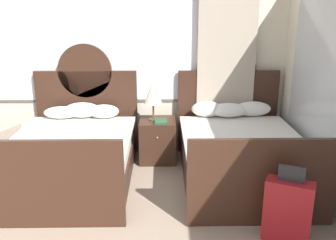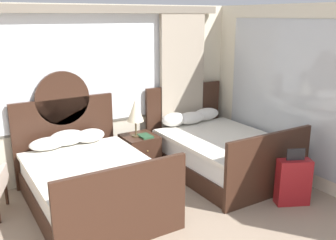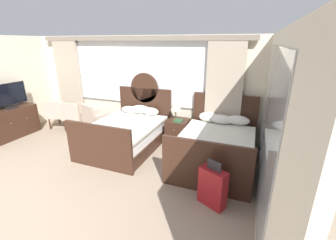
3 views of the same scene
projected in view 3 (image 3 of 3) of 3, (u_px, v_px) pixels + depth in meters
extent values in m
cube|color=beige|center=(139.00, 86.00, 6.42)|extent=(6.68, 0.07, 2.70)
cube|color=#646054|center=(137.00, 73.00, 6.26)|extent=(4.35, 0.02, 1.80)
cube|color=white|center=(137.00, 73.00, 6.25)|extent=(4.27, 0.02, 1.72)
cube|color=tan|center=(70.00, 83.00, 7.14)|extent=(0.88, 0.08, 2.60)
cube|color=tan|center=(223.00, 95.00, 5.50)|extent=(0.88, 0.08, 2.60)
cube|color=gray|center=(134.00, 38.00, 5.88)|extent=(6.14, 0.10, 0.12)
cube|color=beige|center=(271.00, 132.00, 3.12)|extent=(0.07, 4.80, 2.70)
cube|color=#B2B7BC|center=(267.00, 125.00, 3.40)|extent=(0.01, 3.36, 2.27)
cube|color=#382116|center=(127.00, 142.00, 5.68)|extent=(1.49, 2.08, 0.30)
cube|color=white|center=(126.00, 131.00, 5.58)|extent=(1.43, 1.98, 0.29)
cube|color=silver|center=(124.00, 125.00, 5.45)|extent=(1.53, 1.88, 0.06)
cube|color=#382116|center=(145.00, 111.00, 6.45)|extent=(1.57, 0.06, 1.32)
cylinder|color=#382116|center=(144.00, 88.00, 6.23)|extent=(0.82, 0.06, 0.82)
cube|color=#382116|center=(99.00, 147.00, 4.63)|extent=(1.57, 0.06, 0.98)
ellipsoid|color=white|center=(130.00, 109.00, 6.30)|extent=(0.53, 0.31, 0.18)
ellipsoid|color=white|center=(140.00, 109.00, 6.23)|extent=(0.54, 0.34, 0.22)
ellipsoid|color=white|center=(151.00, 111.00, 6.08)|extent=(0.45, 0.29, 0.20)
cube|color=#382116|center=(215.00, 157.00, 4.92)|extent=(1.49, 2.08, 0.30)
cube|color=white|center=(216.00, 145.00, 4.83)|extent=(1.43, 1.98, 0.29)
cube|color=silver|center=(216.00, 139.00, 4.70)|extent=(1.53, 1.88, 0.06)
cube|color=#382116|center=(224.00, 120.00, 5.70)|extent=(1.57, 0.06, 1.32)
cylinder|color=#382116|center=(226.00, 94.00, 5.48)|extent=(0.82, 0.06, 0.82)
cube|color=#382116|center=(205.00, 168.00, 3.87)|extent=(1.57, 0.06, 0.98)
ellipsoid|color=white|center=(209.00, 117.00, 5.59)|extent=(0.48, 0.31, 0.23)
ellipsoid|color=white|center=(221.00, 119.00, 5.45)|extent=(0.56, 0.31, 0.21)
ellipsoid|color=white|center=(238.00, 120.00, 5.36)|extent=(0.55, 0.25, 0.23)
cube|color=#382116|center=(178.00, 131.00, 5.88)|extent=(0.54, 0.54, 0.64)
sphere|color=tan|center=(174.00, 130.00, 5.59)|extent=(0.02, 0.02, 0.02)
cylinder|color=brown|center=(176.00, 119.00, 5.79)|extent=(0.14, 0.14, 0.02)
cylinder|color=brown|center=(176.00, 115.00, 5.75)|extent=(0.03, 0.03, 0.23)
cone|color=beige|center=(176.00, 103.00, 5.65)|extent=(0.27, 0.27, 0.36)
cube|color=#285133|center=(178.00, 121.00, 5.66)|extent=(0.18, 0.26, 0.03)
cube|color=#382116|center=(5.00, 125.00, 6.07)|extent=(0.52, 1.70, 0.82)
sphere|color=tan|center=(27.00, 118.00, 6.36)|extent=(0.03, 0.03, 0.03)
sphere|color=tan|center=(11.00, 123.00, 5.95)|extent=(0.03, 0.03, 0.03)
cube|color=black|center=(11.00, 107.00, 6.14)|extent=(0.20, 0.28, 0.04)
cylinder|color=black|center=(10.00, 106.00, 6.12)|extent=(0.04, 0.04, 0.05)
cube|color=black|center=(8.00, 95.00, 6.02)|extent=(0.04, 1.01, 0.58)
cube|color=black|center=(8.00, 95.00, 6.01)|extent=(0.01, 0.97, 0.54)
cube|color=#B29E8E|center=(97.00, 120.00, 6.52)|extent=(0.78, 0.78, 0.10)
cube|color=#B29E8E|center=(88.00, 113.00, 6.25)|extent=(0.60, 0.28, 0.44)
cube|color=#B29E8E|center=(102.00, 118.00, 6.31)|extent=(0.24, 0.54, 0.16)
cube|color=#B29E8E|center=(92.00, 114.00, 6.65)|extent=(0.24, 0.54, 0.16)
cylinder|color=#382116|center=(110.00, 127.00, 6.62)|extent=(0.04, 0.04, 0.34)
cylinder|color=#382116|center=(101.00, 123.00, 6.94)|extent=(0.04, 0.04, 0.34)
cylinder|color=#382116|center=(95.00, 132.00, 6.26)|extent=(0.04, 0.04, 0.34)
cylinder|color=#382116|center=(85.00, 127.00, 6.57)|extent=(0.04, 0.04, 0.34)
cube|color=#B29E8E|center=(77.00, 117.00, 6.78)|extent=(0.66, 0.66, 0.10)
cube|color=#B29E8E|center=(70.00, 111.00, 6.45)|extent=(0.61, 0.14, 0.44)
cube|color=#B29E8E|center=(84.00, 114.00, 6.67)|extent=(0.11, 0.55, 0.16)
cube|color=#B29E8E|center=(68.00, 112.00, 6.81)|extent=(0.11, 0.55, 0.16)
cylinder|color=#382116|center=(90.00, 122.00, 7.02)|extent=(0.04, 0.04, 0.34)
cylinder|color=#382116|center=(76.00, 120.00, 7.15)|extent=(0.04, 0.04, 0.34)
cylinder|color=#382116|center=(80.00, 127.00, 6.56)|extent=(0.04, 0.04, 0.34)
cylinder|color=#382116|center=(65.00, 126.00, 6.69)|extent=(0.04, 0.04, 0.34)
cube|color=#B29E8E|center=(61.00, 115.00, 6.99)|extent=(0.75, 0.75, 0.10)
cube|color=#B29E8E|center=(55.00, 109.00, 6.65)|extent=(0.61, 0.24, 0.44)
cube|color=#B29E8E|center=(69.00, 111.00, 6.92)|extent=(0.21, 0.54, 0.16)
cube|color=#B29E8E|center=(52.00, 110.00, 6.97)|extent=(0.21, 0.54, 0.16)
cylinder|color=#382116|center=(74.00, 119.00, 7.28)|extent=(0.04, 0.04, 0.34)
cylinder|color=#382116|center=(59.00, 118.00, 7.32)|extent=(0.04, 0.04, 0.34)
cylinder|color=#382116|center=(66.00, 124.00, 6.80)|extent=(0.04, 0.04, 0.34)
cylinder|color=#382116|center=(50.00, 124.00, 6.84)|extent=(0.04, 0.04, 0.34)
cube|color=maroon|center=(212.00, 188.00, 3.61)|extent=(0.49, 0.37, 0.65)
cube|color=#232326|center=(214.00, 165.00, 3.48)|extent=(0.23, 0.13, 0.16)
cylinder|color=black|center=(203.00, 198.00, 3.84)|extent=(0.05, 0.04, 0.05)
cylinder|color=black|center=(221.00, 208.00, 3.59)|extent=(0.05, 0.04, 0.05)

